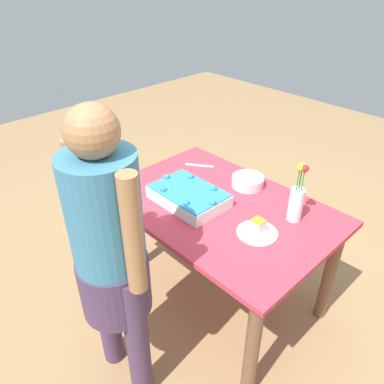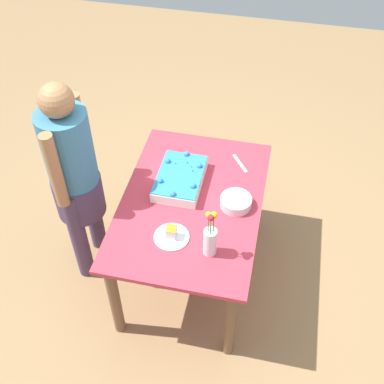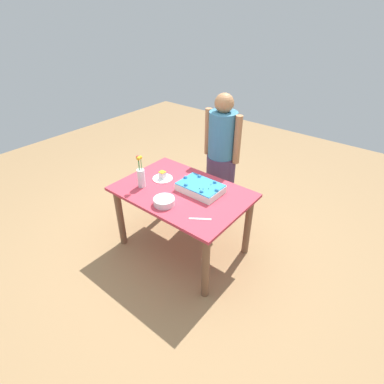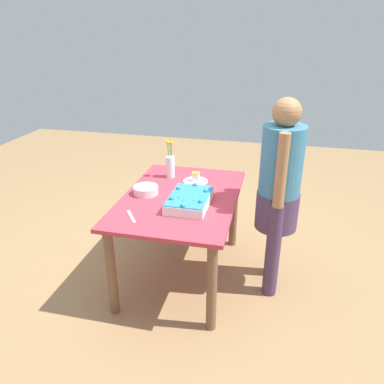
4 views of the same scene
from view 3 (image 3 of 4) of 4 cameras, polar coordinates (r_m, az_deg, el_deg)
ground_plane at (r=3.32m, az=-1.68°, el=-10.34°), size 8.00×8.00×0.00m
dining_table at (r=2.94m, az=-1.86°, el=-1.75°), size 1.26×0.86×0.72m
sheet_cake at (r=2.85m, az=1.61°, el=0.86°), size 0.42×0.28×0.10m
serving_plate_with_slice at (r=3.08m, az=-5.63°, el=2.87°), size 0.21×0.21×0.08m
cake_knife at (r=2.51m, az=1.56°, el=-5.14°), size 0.17×0.12×0.00m
flower_vase at (r=2.93m, az=-9.71°, el=3.09°), size 0.07×0.07×0.33m
fruit_bowl at (r=2.68m, az=-5.33°, el=-1.79°), size 0.19×0.19×0.06m
person_standing at (r=3.35m, az=5.64°, el=7.66°), size 0.45×0.31×1.49m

